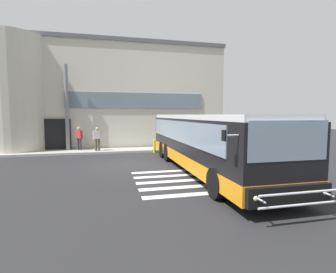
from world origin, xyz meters
TOP-DOWN VIEW (x-y plane):
  - ground_plane at (0.00, 0.00)m, footprint 80.00×90.00m
  - bay_paint_stripes at (2.00, -4.20)m, footprint 4.40×3.96m
  - terminal_building at (-0.67, 11.52)m, footprint 18.45×13.80m
  - boarding_curb at (0.00, 4.80)m, footprint 20.65×2.00m
  - entry_support_column at (-4.07, 5.40)m, footprint 0.28×0.28m
  - bus_main_foreground at (3.29, -2.52)m, footprint 3.05×12.31m
  - passenger_near_column at (-3.27, 5.18)m, footprint 0.53×0.38m
  - passenger_by_doorway at (-1.98, 4.44)m, footprint 0.59×0.40m
  - safety_bollard_yellow at (1.95, 3.60)m, footprint 0.18×0.18m

SIDE VIEW (x-z plane):
  - ground_plane at x=0.00m, z-range -0.02..0.00m
  - bay_paint_stripes at x=2.00m, z-range 0.00..0.01m
  - boarding_curb at x=0.00m, z-range 0.00..0.15m
  - safety_bollard_yellow at x=1.95m, z-range 0.00..0.90m
  - passenger_near_column at x=-3.27m, z-range 0.24..1.92m
  - passenger_by_doorway at x=-1.98m, z-range 0.28..1.95m
  - bus_main_foreground at x=3.29m, z-range -0.01..2.69m
  - entry_support_column at x=-4.07m, z-range 0.15..6.26m
  - terminal_building at x=-0.67m, z-range -0.01..8.55m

